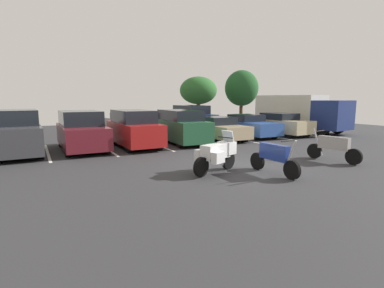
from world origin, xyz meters
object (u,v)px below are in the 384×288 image
object	(u,v)px
car_far_white	(162,122)
box_truck	(299,112)
motorcycle_touring	(217,153)
car_red	(134,129)
car_champagne	(281,124)
car_maroon	(82,131)
car_charcoal	(18,133)
motorcycle_third	(274,157)
car_green	(181,127)
motorcycle_second	(333,147)
car_far_navy	(192,117)
car_tan	(219,129)
car_far_grey	(127,123)
car_blue	(248,126)

from	to	relation	value
car_far_white	box_truck	distance (m)	10.57
motorcycle_touring	car_red	world-z (taller)	car_red
motorcycle_touring	car_champagne	size ratio (longest dim) A/B	0.47
car_maroon	car_charcoal	bearing A→B (deg)	-179.92
motorcycle_third	car_green	xyz separation A→B (m)	(0.42, 7.90, 0.35)
car_red	car_champagne	size ratio (longest dim) A/B	1.05
motorcycle_second	car_far_navy	xyz separation A→B (m)	(0.93, 13.68, 0.39)
car_charcoal	motorcycle_touring	bearing A→B (deg)	-48.93
motorcycle_second	car_maroon	distance (m)	11.41
car_tan	box_truck	bearing A→B (deg)	7.94
car_champagne	car_far_navy	world-z (taller)	car_far_navy
motorcycle_third	car_green	world-z (taller)	car_green
motorcycle_second	car_red	xyz separation A→B (m)	(-5.93, 7.33, 0.36)
motorcycle_third	car_champagne	size ratio (longest dim) A/B	0.50
motorcycle_second	car_red	bearing A→B (deg)	128.94
motorcycle_third	car_charcoal	bearing A→B (deg)	133.09
car_charcoal	car_far_navy	xyz separation A→B (m)	(12.08, 6.06, 0.01)
car_green	car_far_grey	size ratio (longest dim) A/B	0.97
box_truck	car_blue	bearing A→B (deg)	-172.28
motorcycle_third	car_far_navy	world-z (taller)	car_far_navy
motorcycle_second	motorcycle_third	bearing A→B (deg)	-172.40
car_red	car_maroon	bearing A→B (deg)	173.34
car_charcoal	car_champagne	size ratio (longest dim) A/B	1.08
motorcycle_touring	motorcycle_third	distance (m)	1.89
car_charcoal	car_red	xyz separation A→B (m)	(5.23, -0.29, -0.02)
car_charcoal	car_green	distance (m)	8.00
motorcycle_second	car_tan	xyz separation A→B (m)	(-0.52, 7.56, 0.09)
car_champagne	car_far_grey	world-z (taller)	car_champagne
car_maroon	car_far_navy	world-z (taller)	car_far_navy
motorcycle_third	car_tan	size ratio (longest dim) A/B	0.50
motorcycle_third	car_blue	bearing A→B (deg)	56.14
car_green	car_far_grey	distance (m)	6.59
car_maroon	car_champagne	distance (m)	13.06
motorcycle_second	motorcycle_touring	bearing A→B (deg)	172.60
car_green	car_charcoal	bearing A→B (deg)	178.51
car_champagne	car_far_grey	bearing A→B (deg)	144.88
car_blue	car_far_navy	bearing A→B (deg)	101.30
motorcycle_third	box_truck	bearing A→B (deg)	39.51
car_charcoal	car_far_grey	bearing A→B (deg)	42.95
car_green	motorcycle_touring	bearing A→B (deg)	-105.91
car_maroon	motorcycle_touring	bearing A→B (deg)	-64.07
car_far_navy	motorcycle_touring	bearing A→B (deg)	-114.77
car_far_navy	car_green	bearing A→B (deg)	-123.09
car_charcoal	car_tan	distance (m)	10.64
motorcycle_touring	car_champagne	distance (m)	11.86
motorcycle_touring	motorcycle_second	xyz separation A→B (m)	(5.08, -0.66, -0.07)
motorcycle_third	car_charcoal	size ratio (longest dim) A/B	0.47
motorcycle_third	car_tan	world-z (taller)	car_tan
car_far_navy	box_truck	size ratio (longest dim) A/B	0.64
car_blue	car_green	bearing A→B (deg)	-174.29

